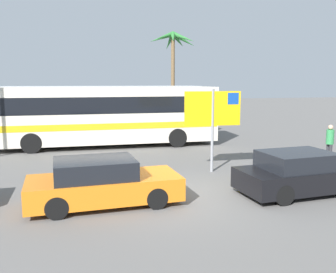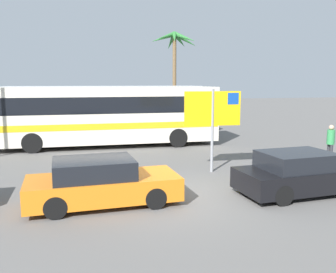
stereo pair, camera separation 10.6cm
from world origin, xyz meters
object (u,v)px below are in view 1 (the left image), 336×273
at_px(pedestrian_near_sign, 330,140).
at_px(car_orange, 102,183).
at_px(car_black, 301,173).
at_px(bus_rear_coach, 105,109).
at_px(ferry_sign, 214,112).
at_px(bus_front_coach, 105,113).

bearing_deg(pedestrian_near_sign, car_orange, 18.86).
relative_size(car_orange, pedestrian_near_sign, 2.68).
relative_size(car_black, pedestrian_near_sign, 2.61).
relative_size(bus_rear_coach, ferry_sign, 3.69).
height_order(bus_front_coach, pedestrian_near_sign, bus_front_coach).
xyz_separation_m(ferry_sign, pedestrian_near_sign, (5.51, 0.49, -1.37)).
bearing_deg(car_black, bus_rear_coach, 105.72).
distance_m(car_orange, pedestrian_near_sign, 10.48).
bearing_deg(car_orange, bus_front_coach, 81.68).
bearing_deg(bus_front_coach, car_black, -61.78).
distance_m(bus_front_coach, car_orange, 9.66).
bearing_deg(car_orange, car_black, -7.11).
bearing_deg(ferry_sign, car_black, -60.73).
distance_m(bus_rear_coach, car_orange, 13.17).
xyz_separation_m(ferry_sign, car_black, (1.70, -3.26, -1.69)).
bearing_deg(bus_rear_coach, pedestrian_near_sign, -47.38).
height_order(bus_front_coach, ferry_sign, ferry_sign).
relative_size(bus_front_coach, bus_rear_coach, 1.00).
bearing_deg(car_black, bus_front_coach, 113.13).
distance_m(bus_rear_coach, pedestrian_near_sign, 13.21).
bearing_deg(bus_rear_coach, ferry_sign, -71.48).
bearing_deg(ferry_sign, car_orange, -144.86).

